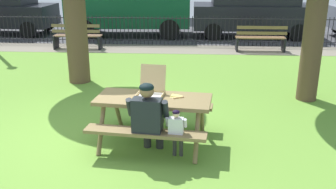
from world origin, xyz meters
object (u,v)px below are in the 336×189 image
at_px(parked_car_left, 4,9).
at_px(parked_car_right, 254,8).
at_px(park_bench_center, 77,37).
at_px(pizza_slice_on_table, 176,96).
at_px(park_bench_right, 261,39).
at_px(picnic_table_foreground, 154,108).
at_px(parked_car_center, 129,2).
at_px(adult_at_table, 149,116).
at_px(child_at_table, 177,129).
at_px(pizza_box_open, 151,89).

distance_m(parked_car_left, parked_car_right, 9.89).
bearing_deg(park_bench_center, parked_car_right, 23.24).
xyz_separation_m(pizza_slice_on_table, park_bench_right, (2.47, 6.88, -0.36)).
bearing_deg(picnic_table_foreground, parked_car_center, 101.16).
bearing_deg(adult_at_table, pizza_slice_on_table, 56.32).
distance_m(picnic_table_foreground, pizza_slice_on_table, 0.41).
distance_m(child_at_table, park_bench_center, 8.37).
bearing_deg(adult_at_table, parked_car_right, 73.62).
relative_size(adult_at_table, park_bench_center, 0.74).
bearing_deg(parked_car_center, park_bench_right, -29.39).
xyz_separation_m(adult_at_table, parked_car_right, (2.97, 10.12, 0.44)).
xyz_separation_m(child_at_table, parked_car_right, (2.56, 10.19, 0.60)).
bearing_deg(parked_car_left, parked_car_right, 0.00).
xyz_separation_m(pizza_box_open, adult_at_table, (0.02, -0.63, -0.22)).
bearing_deg(pizza_slice_on_table, adult_at_table, -123.68).
bearing_deg(parked_car_right, child_at_table, -104.09).
bearing_deg(pizza_box_open, pizza_slice_on_table, -7.47).
distance_m(park_bench_center, parked_car_center, 3.11).
height_order(picnic_table_foreground, park_bench_center, park_bench_center).
bearing_deg(parked_car_right, parked_car_center, 180.00).
relative_size(park_bench_right, parked_car_center, 0.33).
relative_size(park_bench_center, parked_car_right, 0.35).
xyz_separation_m(picnic_table_foreground, pizza_slice_on_table, (0.36, 0.07, 0.18)).
bearing_deg(park_bench_right, picnic_table_foreground, -112.11).
bearing_deg(parked_car_right, adult_at_table, -106.38).
bearing_deg(parked_car_left, adult_at_table, -55.66).
relative_size(adult_at_table, parked_car_right, 0.26).
distance_m(pizza_slice_on_table, parked_car_left, 12.01).
bearing_deg(picnic_table_foreground, pizza_slice_on_table, 11.62).
distance_m(pizza_box_open, parked_car_right, 9.95).
height_order(child_at_table, parked_car_right, parked_car_right).
height_order(park_bench_right, parked_car_right, parked_car_right).
height_order(parked_car_left, parked_car_right, parked_car_right).
relative_size(picnic_table_foreground, adult_at_table, 1.64).
relative_size(pizza_slice_on_table, adult_at_table, 0.22).
xyz_separation_m(parked_car_center, parked_car_right, (4.85, -0.00, -0.21)).
height_order(park_bench_right, parked_car_center, parked_car_center).
bearing_deg(parked_car_right, picnic_table_foreground, -107.06).
relative_size(pizza_box_open, parked_car_center, 0.11).
bearing_deg(pizza_slice_on_table, parked_car_right, 74.81).
xyz_separation_m(adult_at_table, child_at_table, (0.41, -0.08, -0.16)).
bearing_deg(park_bench_center, pizza_slice_on_table, -62.37).
xyz_separation_m(child_at_table, park_bench_center, (-3.63, 7.54, -0.08)).
distance_m(picnic_table_foreground, park_bench_right, 7.51).
bearing_deg(child_at_table, parked_car_center, 102.65).
height_order(adult_at_table, child_at_table, adult_at_table).
distance_m(park_bench_center, parked_car_right, 6.77).
xyz_separation_m(picnic_table_foreground, adult_at_table, (-0.02, -0.50, 0.06)).
distance_m(pizza_box_open, adult_at_table, 0.67).
height_order(pizza_slice_on_table, parked_car_right, parked_car_right).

